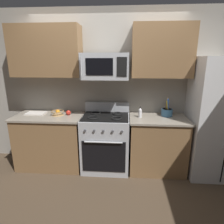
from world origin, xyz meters
TOP-DOWN VIEW (x-y plane):
  - ground_plane at (0.00, 0.00)m, footprint 16.00×16.00m
  - wall_back at (0.00, 0.98)m, footprint 8.00×0.10m
  - counter_left at (-0.95, 0.61)m, footprint 1.12×0.61m
  - range_oven at (-0.00, 0.61)m, footprint 0.76×0.65m
  - counter_right at (0.85, 0.61)m, footprint 0.92×0.61m
  - refrigerator at (1.75, 0.59)m, footprint 0.84×0.72m
  - microwave at (-0.00, 0.63)m, footprint 0.71×0.44m
  - upper_cabinets_left at (-0.96, 0.76)m, footprint 1.11×0.34m
  - upper_cabinets_right at (0.85, 0.76)m, footprint 0.91×0.34m
  - utensil_crock at (0.99, 0.74)m, footprint 0.18×0.18m
  - fruit_basket at (-0.80, 0.65)m, footprint 0.21×0.21m
  - apple_loose at (-0.63, 0.67)m, footprint 0.08×0.08m
  - cutting_board at (-1.21, 0.71)m, footprint 0.32×0.21m
  - bottle_vinegar at (0.55, 0.63)m, footprint 0.05×0.05m

SIDE VIEW (x-z plane):
  - ground_plane at x=0.00m, z-range 0.00..0.00m
  - counter_left at x=-0.95m, z-range 0.00..0.91m
  - counter_right at x=0.85m, z-range 0.00..0.91m
  - range_oven at x=0.00m, z-range -0.07..1.02m
  - cutting_board at x=-1.21m, z-range 0.91..0.93m
  - refrigerator at x=1.75m, z-range 0.00..1.85m
  - apple_loose at x=-0.63m, z-range 0.91..0.99m
  - fruit_basket at x=-0.80m, z-range 0.91..1.00m
  - utensil_crock at x=0.99m, z-range 0.83..1.13m
  - bottle_vinegar at x=0.55m, z-range 0.90..1.08m
  - wall_back at x=0.00m, z-range 0.00..2.60m
  - microwave at x=0.00m, z-range 1.51..1.90m
  - upper_cabinets_right at x=0.85m, z-range 1.53..2.32m
  - upper_cabinets_left at x=-0.96m, z-range 1.53..2.32m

